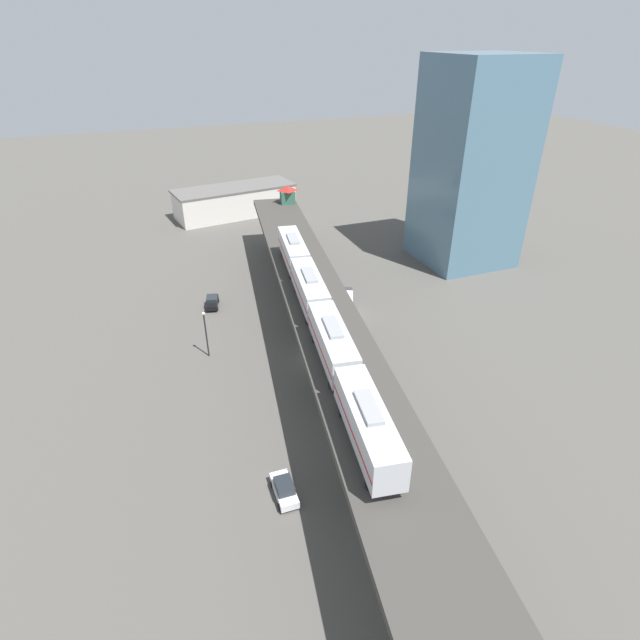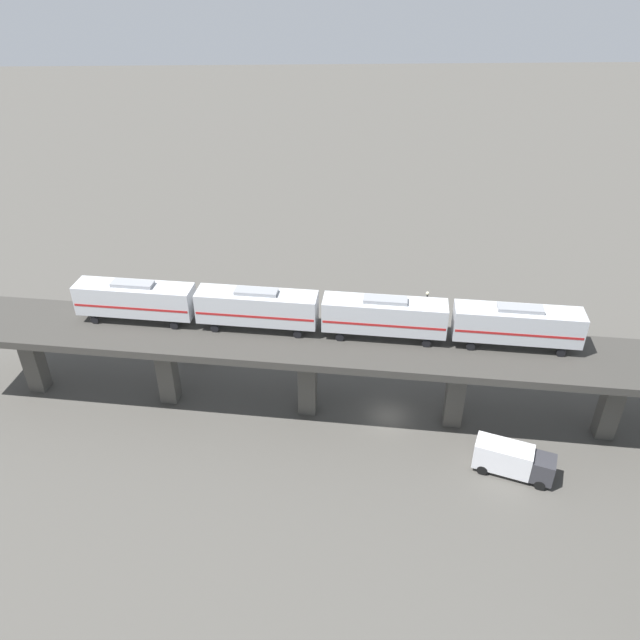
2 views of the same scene
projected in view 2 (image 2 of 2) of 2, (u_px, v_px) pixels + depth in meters
name	position (u px, v px, depth m)	size (l,w,h in m)	color
ground_plane	(388.00, 416.00, 65.29)	(400.00, 400.00, 0.00)	#4C4944
elevated_viaduct	(391.00, 357.00, 61.23)	(23.33, 92.14, 8.98)	#393733
subway_train	(320.00, 311.00, 61.11)	(10.91, 49.59, 4.45)	silver
street_car_black	(544.00, 346.00, 74.61)	(2.83, 4.71, 1.89)	black
street_car_white	(203.00, 350.00, 73.90)	(2.05, 4.45, 1.89)	silver
delivery_truck	(512.00, 460.00, 57.54)	(4.99, 7.49, 3.20)	#333338
street_lamp	(426.00, 312.00, 75.14)	(0.44, 0.44, 6.94)	black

